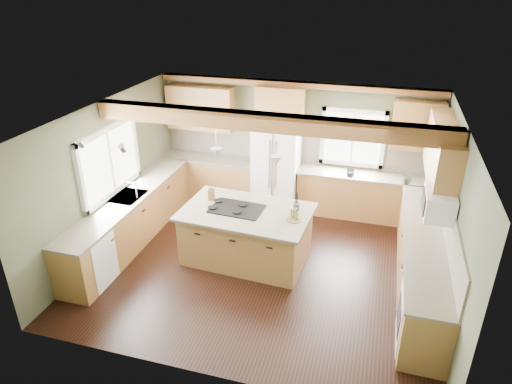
# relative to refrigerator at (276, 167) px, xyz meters

# --- Properties ---
(floor) EXTENTS (5.60, 5.60, 0.00)m
(floor) POSITION_rel_refrigerator_xyz_m (0.30, -2.12, -0.90)
(floor) COLOR black
(floor) RESTS_ON ground
(ceiling) EXTENTS (5.60, 5.60, 0.00)m
(ceiling) POSITION_rel_refrigerator_xyz_m (0.30, -2.12, 1.70)
(ceiling) COLOR silver
(ceiling) RESTS_ON wall_back
(wall_back) EXTENTS (5.60, 0.00, 5.60)m
(wall_back) POSITION_rel_refrigerator_xyz_m (0.30, 0.38, 0.40)
(wall_back) COLOR #3F4531
(wall_back) RESTS_ON ground
(wall_left) EXTENTS (0.00, 5.00, 5.00)m
(wall_left) POSITION_rel_refrigerator_xyz_m (-2.50, -2.12, 0.40)
(wall_left) COLOR #3F4531
(wall_left) RESTS_ON ground
(wall_right) EXTENTS (0.00, 5.00, 5.00)m
(wall_right) POSITION_rel_refrigerator_xyz_m (3.10, -2.12, 0.40)
(wall_right) COLOR #3F4531
(wall_right) RESTS_ON ground
(ceiling_beam) EXTENTS (5.55, 0.26, 0.26)m
(ceiling_beam) POSITION_rel_refrigerator_xyz_m (0.30, -2.02, 1.57)
(ceiling_beam) COLOR brown
(ceiling_beam) RESTS_ON ceiling
(soffit_trim) EXTENTS (5.55, 0.20, 0.10)m
(soffit_trim) POSITION_rel_refrigerator_xyz_m (0.30, 0.28, 1.64)
(soffit_trim) COLOR brown
(soffit_trim) RESTS_ON ceiling
(backsplash_back) EXTENTS (5.58, 0.03, 0.58)m
(backsplash_back) POSITION_rel_refrigerator_xyz_m (0.30, 0.36, 0.31)
(backsplash_back) COLOR brown
(backsplash_back) RESTS_ON wall_back
(backsplash_right) EXTENTS (0.03, 3.70, 0.58)m
(backsplash_right) POSITION_rel_refrigerator_xyz_m (3.08, -2.07, 0.31)
(backsplash_right) COLOR brown
(backsplash_right) RESTS_ON wall_right
(base_cab_back_left) EXTENTS (2.02, 0.60, 0.88)m
(base_cab_back_left) POSITION_rel_refrigerator_xyz_m (-1.49, 0.08, -0.46)
(base_cab_back_left) COLOR brown
(base_cab_back_left) RESTS_ON floor
(counter_back_left) EXTENTS (2.06, 0.64, 0.04)m
(counter_back_left) POSITION_rel_refrigerator_xyz_m (-1.49, 0.08, 0.00)
(counter_back_left) COLOR #51483B
(counter_back_left) RESTS_ON base_cab_back_left
(base_cab_back_right) EXTENTS (2.62, 0.60, 0.88)m
(base_cab_back_right) POSITION_rel_refrigerator_xyz_m (1.79, 0.08, -0.46)
(base_cab_back_right) COLOR brown
(base_cab_back_right) RESTS_ON floor
(counter_back_right) EXTENTS (2.66, 0.64, 0.04)m
(counter_back_right) POSITION_rel_refrigerator_xyz_m (1.79, 0.08, 0.00)
(counter_back_right) COLOR #51483B
(counter_back_right) RESTS_ON base_cab_back_right
(base_cab_left) EXTENTS (0.60, 3.70, 0.88)m
(base_cab_left) POSITION_rel_refrigerator_xyz_m (-2.20, -2.07, -0.46)
(base_cab_left) COLOR brown
(base_cab_left) RESTS_ON floor
(counter_left) EXTENTS (0.64, 3.74, 0.04)m
(counter_left) POSITION_rel_refrigerator_xyz_m (-2.20, -2.07, 0.00)
(counter_left) COLOR #51483B
(counter_left) RESTS_ON base_cab_left
(base_cab_right) EXTENTS (0.60, 3.70, 0.88)m
(base_cab_right) POSITION_rel_refrigerator_xyz_m (2.80, -2.07, -0.46)
(base_cab_right) COLOR brown
(base_cab_right) RESTS_ON floor
(counter_right) EXTENTS (0.64, 3.74, 0.04)m
(counter_right) POSITION_rel_refrigerator_xyz_m (2.80, -2.07, 0.00)
(counter_right) COLOR #51483B
(counter_right) RESTS_ON base_cab_right
(upper_cab_back_left) EXTENTS (1.40, 0.35, 0.90)m
(upper_cab_back_left) POSITION_rel_refrigerator_xyz_m (-1.69, 0.21, 1.05)
(upper_cab_back_left) COLOR brown
(upper_cab_back_left) RESTS_ON wall_back
(upper_cab_over_fridge) EXTENTS (0.96, 0.35, 0.70)m
(upper_cab_over_fridge) POSITION_rel_refrigerator_xyz_m (-0.00, 0.21, 1.25)
(upper_cab_over_fridge) COLOR brown
(upper_cab_over_fridge) RESTS_ON wall_back
(upper_cab_right) EXTENTS (0.35, 2.20, 0.90)m
(upper_cab_right) POSITION_rel_refrigerator_xyz_m (2.92, -1.22, 1.05)
(upper_cab_right) COLOR brown
(upper_cab_right) RESTS_ON wall_right
(upper_cab_back_corner) EXTENTS (0.90, 0.35, 0.90)m
(upper_cab_back_corner) POSITION_rel_refrigerator_xyz_m (2.60, 0.21, 1.05)
(upper_cab_back_corner) COLOR brown
(upper_cab_back_corner) RESTS_ON wall_back
(window_left) EXTENTS (0.04, 1.60, 1.05)m
(window_left) POSITION_rel_refrigerator_xyz_m (-2.48, -2.07, 0.65)
(window_left) COLOR white
(window_left) RESTS_ON wall_left
(window_back) EXTENTS (1.10, 0.04, 1.00)m
(window_back) POSITION_rel_refrigerator_xyz_m (1.45, 0.36, 0.65)
(window_back) COLOR white
(window_back) RESTS_ON wall_back
(sink) EXTENTS (0.50, 0.65, 0.03)m
(sink) POSITION_rel_refrigerator_xyz_m (-2.20, -2.07, 0.01)
(sink) COLOR #262628
(sink) RESTS_ON counter_left
(faucet) EXTENTS (0.02, 0.02, 0.28)m
(faucet) POSITION_rel_refrigerator_xyz_m (-2.02, -2.07, 0.15)
(faucet) COLOR #B2B2B7
(faucet) RESTS_ON sink
(dishwasher) EXTENTS (0.60, 0.60, 0.84)m
(dishwasher) POSITION_rel_refrigerator_xyz_m (-2.19, -3.37, -0.47)
(dishwasher) COLOR white
(dishwasher) RESTS_ON floor
(oven) EXTENTS (0.60, 0.72, 0.84)m
(oven) POSITION_rel_refrigerator_xyz_m (2.79, -3.37, -0.47)
(oven) COLOR white
(oven) RESTS_ON floor
(microwave) EXTENTS (0.40, 0.70, 0.38)m
(microwave) POSITION_rel_refrigerator_xyz_m (2.88, -2.17, 0.65)
(microwave) COLOR white
(microwave) RESTS_ON wall_right
(pendant_left) EXTENTS (0.18, 0.18, 0.16)m
(pendant_left) POSITION_rel_refrigerator_xyz_m (-0.53, -1.99, 0.98)
(pendant_left) COLOR #B2B2B7
(pendant_left) RESTS_ON ceiling
(pendant_right) EXTENTS (0.18, 0.18, 0.16)m
(pendant_right) POSITION_rel_refrigerator_xyz_m (0.47, -2.05, 0.98)
(pendant_right) COLOR #B2B2B7
(pendant_right) RESTS_ON ceiling
(refrigerator) EXTENTS (0.90, 0.74, 1.80)m
(refrigerator) POSITION_rel_refrigerator_xyz_m (0.00, 0.00, 0.00)
(refrigerator) COLOR white
(refrigerator) RESTS_ON floor
(island) EXTENTS (2.07, 1.34, 0.88)m
(island) POSITION_rel_refrigerator_xyz_m (-0.03, -2.02, -0.46)
(island) COLOR brown
(island) RESTS_ON floor
(island_top) EXTENTS (2.21, 1.49, 0.04)m
(island_top) POSITION_rel_refrigerator_xyz_m (-0.03, -2.02, 0.00)
(island_top) COLOR #51483B
(island_top) RESTS_ON island
(cooktop) EXTENTS (0.90, 0.63, 0.02)m
(cooktop) POSITION_rel_refrigerator_xyz_m (-0.19, -2.01, 0.03)
(cooktop) COLOR black
(cooktop) RESTS_ON island_top
(knife_block) EXTENTS (0.13, 0.11, 0.19)m
(knife_block) POSITION_rel_refrigerator_xyz_m (-0.72, -1.80, 0.11)
(knife_block) COLOR brown
(knife_block) RESTS_ON island_top
(utensil_crock) EXTENTS (0.12, 0.12, 0.15)m
(utensil_crock) POSITION_rel_refrigerator_xyz_m (0.77, -1.80, 0.09)
(utensil_crock) COLOR #463E38
(utensil_crock) RESTS_ON island_top
(bottle_tray) EXTENTS (0.28, 0.28, 0.21)m
(bottle_tray) POSITION_rel_refrigerator_xyz_m (0.79, -2.11, 0.13)
(bottle_tray) COLOR brown
(bottle_tray) RESTS_ON island_top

